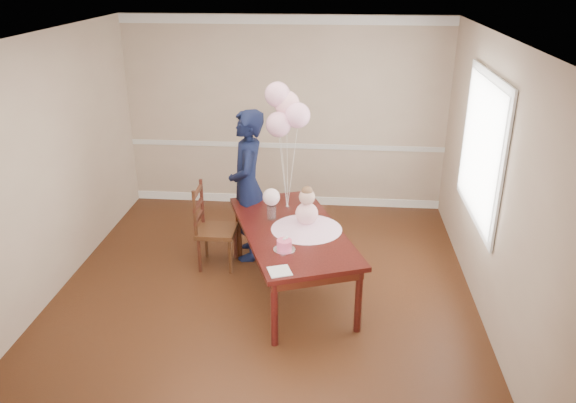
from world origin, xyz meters
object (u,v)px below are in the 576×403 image
Objects in this scene: dining_table_top at (292,231)px; birthday_cake at (284,245)px; dining_chair_seat at (217,231)px; woman at (248,186)px.

dining_table_top is 13.33× the size of birthday_cake.
dining_chair_seat is (-0.91, 0.46, -0.27)m from dining_table_top.
dining_table_top is at bearing 31.20° from woman.
birthday_cake is 0.08× the size of woman.
woman reaches higher than birthday_cake.
dining_table_top is 1.09× the size of woman.
birthday_cake reaches higher than dining_table_top.
woman is (0.33, 0.29, 0.46)m from dining_chair_seat.
birthday_cake is 1.35m from woman.
dining_table_top is at bearing -27.00° from dining_chair_seat.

